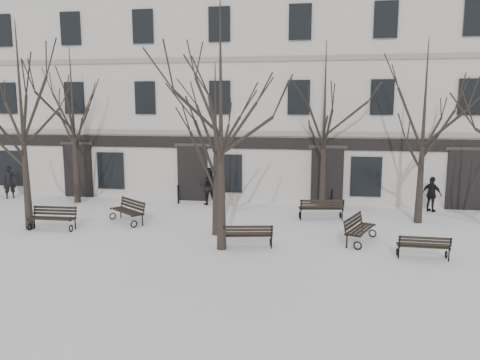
% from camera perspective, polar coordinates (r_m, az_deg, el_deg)
% --- Properties ---
extents(ground, '(100.00, 100.00, 0.00)m').
position_cam_1_polar(ground, '(16.80, -1.24, -8.25)').
color(ground, white).
rests_on(ground, ground).
extents(building, '(40.40, 10.20, 11.40)m').
position_cam_1_polar(building, '(28.87, 3.57, 10.08)').
color(building, '#BCB8AE').
rests_on(building, ground).
extents(tree_0, '(5.76, 5.76, 8.23)m').
position_cam_1_polar(tree_0, '(20.50, -25.17, 8.63)').
color(tree_0, black).
rests_on(tree_0, ground).
extents(tree_1, '(4.61, 4.61, 6.59)m').
position_cam_1_polar(tree_1, '(17.79, -2.99, 6.22)').
color(tree_1, black).
rests_on(tree_1, ground).
extents(tree_2, '(6.03, 6.03, 8.61)m').
position_cam_1_polar(tree_2, '(15.89, -2.37, 10.45)').
color(tree_2, black).
rests_on(tree_2, ground).
extents(tree_4, '(5.50, 5.50, 7.86)m').
position_cam_1_polar(tree_4, '(25.42, -19.75, 8.35)').
color(tree_4, black).
rests_on(tree_4, ground).
extents(tree_5, '(5.60, 5.60, 8.01)m').
position_cam_1_polar(tree_5, '(22.71, 10.30, 8.94)').
color(tree_5, black).
rests_on(tree_5, ground).
extents(tree_6, '(5.42, 5.42, 7.75)m').
position_cam_1_polar(tree_6, '(21.09, 21.58, 8.02)').
color(tree_6, black).
rests_on(tree_6, ground).
extents(bench_0, '(1.89, 0.76, 0.94)m').
position_cam_1_polar(bench_0, '(20.51, -21.86, -4.24)').
color(bench_0, black).
rests_on(bench_0, ground).
extents(bench_1, '(1.85, 0.96, 0.89)m').
position_cam_1_polar(bench_1, '(16.63, 0.93, -6.69)').
color(bench_1, black).
rests_on(bench_1, ground).
extents(bench_2, '(1.66, 0.63, 0.83)m').
position_cam_1_polar(bench_2, '(16.61, 21.45, -7.47)').
color(bench_2, black).
rests_on(bench_2, ground).
extents(bench_3, '(1.97, 1.78, 1.00)m').
position_cam_1_polar(bench_3, '(20.73, -13.46, -3.60)').
color(bench_3, black).
rests_on(bench_3, ground).
extents(bench_4, '(2.01, 1.00, 0.97)m').
position_cam_1_polar(bench_4, '(20.95, 9.87, -3.39)').
color(bench_4, black).
rests_on(bench_4, ground).
extents(bench_5, '(1.38, 2.05, 0.99)m').
position_cam_1_polar(bench_5, '(17.84, 14.26, -5.70)').
color(bench_5, black).
rests_on(bench_5, ground).
extents(bollard_a, '(0.13, 0.13, 0.98)m').
position_cam_1_polar(bollard_a, '(24.24, -7.53, -1.65)').
color(bollard_a, black).
rests_on(bollard_a, ground).
extents(bollard_b, '(0.13, 0.13, 0.98)m').
position_cam_1_polar(bollard_b, '(23.11, 11.10, -2.27)').
color(bollard_b, black).
rests_on(bollard_b, ground).
extents(pedestrian_a, '(0.78, 0.77, 1.81)m').
position_cam_1_polar(pedestrian_a, '(28.43, -26.16, -2.00)').
color(pedestrian_a, black).
rests_on(pedestrian_a, ground).
extents(pedestrian_b, '(0.96, 0.77, 1.91)m').
position_cam_1_polar(pedestrian_b, '(23.96, -3.80, -3.00)').
color(pedestrian_b, black).
rests_on(pedestrian_b, ground).
extents(pedestrian_c, '(1.01, 0.97, 1.68)m').
position_cam_1_polar(pedestrian_c, '(24.10, 22.22, -3.59)').
color(pedestrian_c, black).
rests_on(pedestrian_c, ground).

